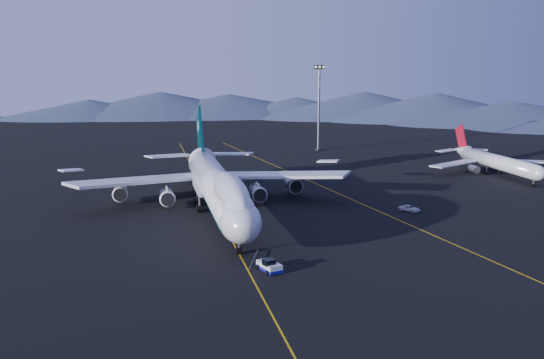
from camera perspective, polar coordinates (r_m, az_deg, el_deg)
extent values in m
plane|color=black|center=(120.81, -5.15, -3.23)|extent=(500.00, 500.00, 0.00)
cube|color=#C39C0B|center=(120.81, -5.15, -3.23)|extent=(0.25, 220.00, 0.01)
cube|color=#C39C0B|center=(137.07, 6.84, -1.57)|extent=(28.08, 198.09, 0.01)
cone|color=#3F4961|center=(349.52, -16.80, 6.56)|extent=(100.00, 100.00, 12.00)
cone|color=#3F4961|center=(352.94, -4.05, 7.03)|extent=(100.00, 100.00, 12.00)
cone|color=#3F4961|center=(347.80, 8.73, 6.87)|extent=(100.00, 100.00, 12.00)
cone|color=#3F4961|center=(334.30, 21.65, 6.09)|extent=(100.00, 100.00, 12.00)
cylinder|color=silver|center=(119.58, -5.20, -0.63)|extent=(6.50, 56.00, 6.50)
ellipsoid|color=silver|center=(92.57, -3.00, -3.99)|extent=(6.50, 10.40, 6.50)
ellipsoid|color=silver|center=(101.12, -3.90, -1.27)|extent=(5.13, 25.16, 5.85)
cube|color=black|center=(90.36, -2.80, -3.58)|extent=(3.60, 1.61, 1.29)
cone|color=silver|center=(151.75, -6.79, 2.09)|extent=(6.50, 12.00, 6.50)
cube|color=#033034|center=(120.73, -5.25, -0.95)|extent=(6.24, 60.00, 1.10)
cube|color=silver|center=(125.15, -5.51, -0.63)|extent=(7.50, 13.00, 1.60)
cube|color=silver|center=(130.06, -12.19, -0.08)|extent=(30.62, 23.28, 2.83)
cube|color=silver|center=(133.25, 0.37, 0.43)|extent=(30.62, 23.28, 2.83)
cylinder|color=slate|center=(126.80, -9.87, -1.56)|extent=(2.90, 5.50, 2.90)
cylinder|color=slate|center=(133.14, -14.09, -1.14)|extent=(2.90, 5.50, 2.90)
cylinder|color=slate|center=(128.94, -1.41, -1.20)|extent=(2.90, 5.50, 2.90)
cylinder|color=slate|center=(137.20, 1.97, -0.46)|extent=(2.90, 5.50, 2.90)
cube|color=#033034|center=(150.09, -6.79, 3.92)|extent=(0.55, 14.11, 15.94)
cube|color=silver|center=(152.64, -9.65, 2.22)|extent=(12.39, 9.47, 0.98)
cube|color=silver|center=(154.06, -4.07, 2.42)|extent=(12.39, 9.47, 0.98)
cylinder|color=black|center=(95.40, -3.12, -6.70)|extent=(0.90, 1.10, 1.10)
cube|color=silver|center=(87.82, -0.24, -8.14)|extent=(3.24, 4.61, 1.04)
cube|color=navy|center=(87.95, -0.24, -8.37)|extent=(3.39, 4.82, 0.47)
cube|color=black|center=(87.58, -0.24, -7.67)|extent=(1.90, 1.90, 0.85)
cylinder|color=silver|center=(171.17, 20.52, 1.53)|extent=(3.83, 32.23, 3.83)
ellipsoid|color=silver|center=(158.09, 23.66, 0.58)|extent=(3.83, 5.36, 3.83)
cone|color=silver|center=(187.26, 17.38, 2.59)|extent=(3.83, 7.05, 3.83)
cube|color=silver|center=(170.38, 16.74, 1.44)|extent=(16.92, 11.42, 0.35)
cube|color=silver|center=(180.99, 22.33, 1.62)|extent=(16.92, 11.42, 0.35)
cylinder|color=slate|center=(170.68, 18.46, 0.95)|extent=(1.91, 3.53, 1.91)
cylinder|color=slate|center=(176.58, 21.55, 1.06)|extent=(1.91, 3.53, 1.91)
cube|color=maroon|center=(187.22, 17.37, 3.77)|extent=(0.35, 6.87, 8.12)
imported|color=silver|center=(125.13, 12.83, -2.68)|extent=(4.10, 4.75, 1.21)
cylinder|color=black|center=(209.40, 4.37, 2.83)|extent=(2.67, 2.67, 0.45)
cylinder|color=slate|center=(207.94, 4.42, 6.57)|extent=(0.78, 0.78, 27.86)
cube|color=black|center=(207.38, 4.48, 10.51)|extent=(3.57, 0.89, 1.34)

